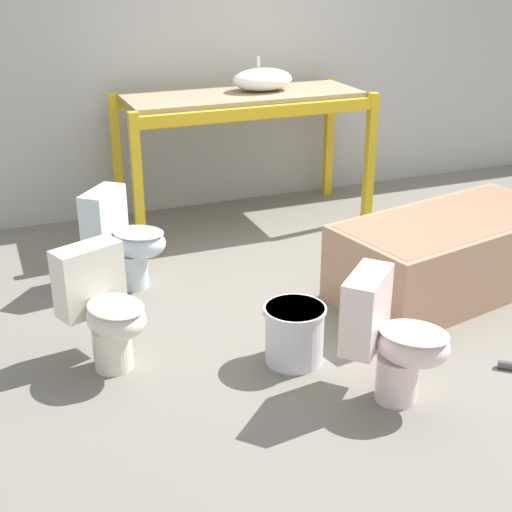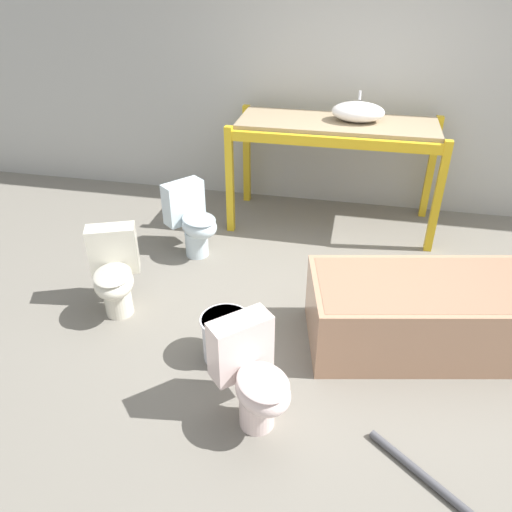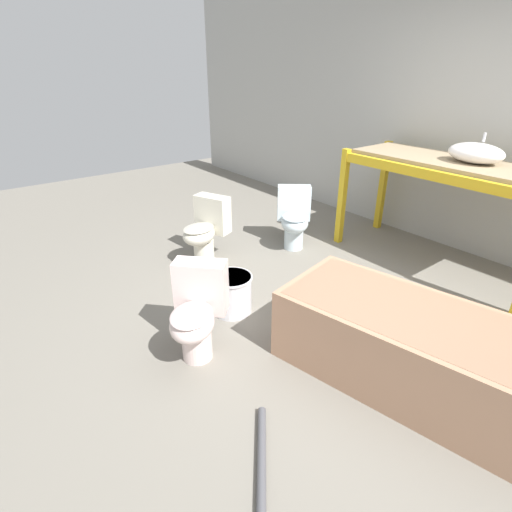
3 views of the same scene
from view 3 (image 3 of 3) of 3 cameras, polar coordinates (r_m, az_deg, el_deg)
ground_plane at (r=3.38m, az=14.42°, el=-9.07°), size 12.00×12.00×0.00m
shelving_rack at (r=4.30m, az=25.88°, el=10.15°), size 2.00×0.81×1.07m
sink_basin at (r=4.21m, az=28.91°, el=12.76°), size 0.49×0.34×0.26m
bathtub_main at (r=2.77m, az=20.60°, el=-11.22°), size 1.71×1.06×0.52m
toilet_near at (r=4.15m, az=-7.25°, el=3.83°), size 0.50×0.60×0.67m
toilet_far at (r=4.46m, az=5.48°, el=5.51°), size 0.60×0.58×0.67m
toilet_extra at (r=2.80m, az=-8.48°, el=-7.90°), size 0.59×0.60×0.67m
bucket_white at (r=3.33m, az=-3.46°, el=-5.31°), size 0.35×0.35×0.33m
loose_pipe at (r=2.33m, az=0.81°, el=-27.50°), size 0.58×0.48×0.05m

